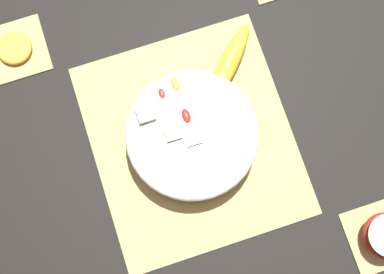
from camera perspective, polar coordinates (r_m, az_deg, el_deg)
ground_plane at (r=1.05m, az=0.00°, el=-0.30°), size 6.00×6.00×0.00m
bamboo_mat_center at (r=1.04m, az=0.00°, el=-0.27°), size 0.43×0.38×0.01m
coaster_mat_near_left at (r=1.08m, az=19.48°, el=-9.89°), size 0.12×0.12×0.01m
coaster_mat_far_right at (r=1.15m, az=-18.29°, el=8.83°), size 0.12×0.12×0.01m
fruit_salad_bowl at (r=1.01m, az=-0.08°, el=0.17°), size 0.25×0.25×0.07m
whole_banana at (r=1.06m, az=3.86°, el=7.69°), size 0.16×0.15×0.04m
orange_slice_whole at (r=1.14m, az=-18.41°, el=8.96°), size 0.07×0.07×0.01m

